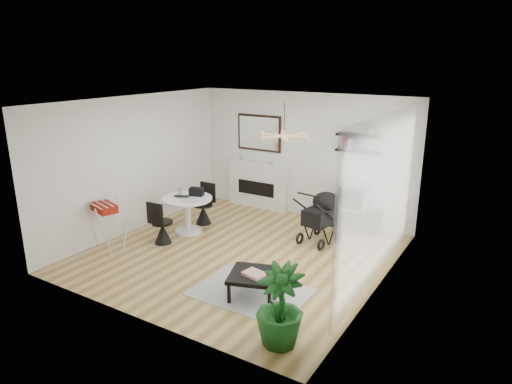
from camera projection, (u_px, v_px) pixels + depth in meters
The scene contains 25 objects.
floor at pixel (240, 253), 8.24m from camera, with size 5.00×5.00×0.00m, color olive.
ceiling at pixel (238, 102), 7.47m from camera, with size 5.00×5.00×0.00m, color white.
wall_back at pixel (303, 155), 9.90m from camera, with size 5.00×5.00×0.00m, color white.
wall_left at pixel (135, 164), 9.11m from camera, with size 5.00×5.00×0.00m, color white.
wall_right at pixel (383, 205), 6.60m from camera, with size 5.00×5.00×0.00m, color white.
sheer_curtain at pixel (380, 200), 6.81m from camera, with size 0.04×3.60×2.60m, color white.
fireplace at pixel (258, 179), 10.57m from camera, with size 1.50×0.17×2.16m.
shelf_lower at pixel (358, 151), 9.08m from camera, with size 0.90×0.25×0.04m, color black.
shelf_upper at pixel (359, 135), 8.99m from camera, with size 0.90×0.25×0.04m, color black.
pendant_lamp at pixel (284, 136), 7.52m from camera, with size 0.90×0.90×0.10m, color tan, non-canonical shape.
tv_console at pixel (353, 218), 9.41m from camera, with size 1.13×0.40×0.42m, color black.
crt_tv at pixel (355, 196), 9.26m from camera, with size 0.61×0.53×0.53m.
dining_table at pixel (187, 210), 9.08m from camera, with size 1.00×1.00×0.73m.
laptop at pixel (181, 197), 9.02m from camera, with size 0.30×0.19×0.02m, color black.
black_bag at pixel (197, 192), 9.13m from camera, with size 0.27×0.16×0.16m, color black.
newspaper at pixel (190, 201), 8.81m from camera, with size 0.34×0.28×0.01m, color beige.
drinking_glass at pixel (180, 191), 9.25m from camera, with size 0.06×0.06×0.11m, color white.
chair_far at pixel (204, 211), 9.64m from camera, with size 0.41×0.41×0.86m.
chair_near at pixel (162, 230), 8.61m from camera, with size 0.40×0.41×0.85m.
drying_rack at pixel (109, 224), 8.34m from camera, with size 0.73×0.70×0.90m.
stroller at pixel (322, 219), 8.66m from camera, with size 0.66×0.92×1.07m.
rug at pixel (251, 292), 6.87m from camera, with size 1.66×1.20×0.01m, color #9B9B9B.
coffee_table at pixel (253, 276), 6.69m from camera, with size 0.88×0.88×0.35m.
magazines at pixel (254, 274), 6.61m from camera, with size 0.31×0.24×0.04m, color #C44931.
potted_plant at pixel (280, 306), 5.50m from camera, with size 0.59×0.59×1.05m, color #17521A.
Camera 1 is at (4.21, -6.31, 3.41)m, focal length 32.00 mm.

